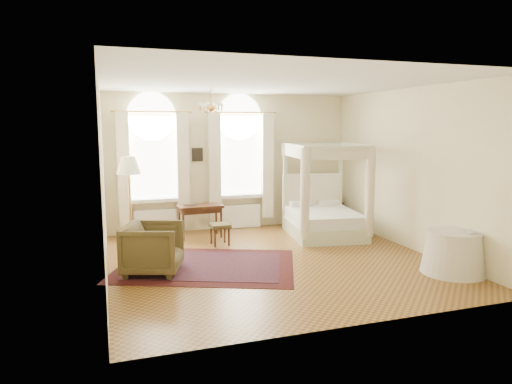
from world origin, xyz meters
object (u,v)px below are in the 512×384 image
stool (220,227)px  writing_desk (200,210)px  nightstand (334,212)px  coffee_table (155,239)px  canopy_bed (324,215)px  armchair (153,248)px  floor_lamp (129,170)px  side_table (454,252)px

stool → writing_desk: bearing=108.0°
nightstand → coffee_table: nightstand is taller
writing_desk → canopy_bed: bearing=-15.3°
armchair → floor_lamp: (-0.27, 1.87, 1.19)m
armchair → floor_lamp: floor_lamp is taller
writing_desk → side_table: 5.36m
nightstand → floor_lamp: size_ratio=0.30×
canopy_bed → floor_lamp: 4.47m
nightstand → floor_lamp: 5.45m
nightstand → side_table: bearing=-90.0°
armchair → coffee_table: size_ratio=1.38×
canopy_bed → coffee_table: bearing=-170.4°
nightstand → writing_desk: bearing=-173.0°
stool → side_table: (3.39, -3.10, -0.02)m
nightstand → side_table: side_table is taller
canopy_bed → writing_desk: (-2.75, 0.75, 0.16)m
canopy_bed → stool: canopy_bed is taller
armchair → floor_lamp: size_ratio=0.50×
armchair → floor_lamp: 2.24m
armchair → stool: bearing=-27.5°
armchair → side_table: 5.19m
canopy_bed → stool: bearing=-178.7°
coffee_table → floor_lamp: floor_lamp is taller
stool → side_table: 4.60m
coffee_table → armchair: bearing=-97.9°
nightstand → coffee_table: size_ratio=0.82×
canopy_bed → armchair: canopy_bed is taller
canopy_bed → nightstand: bearing=53.2°
armchair → side_table: armchair is taller
side_table → canopy_bed: bearing=105.9°
nightstand → stool: 3.61m
nightstand → coffee_table: (-4.81, -1.86, 0.10)m
nightstand → floor_lamp: floor_lamp is taller
nightstand → side_table: 4.36m
stool → coffee_table: (-1.43, -0.61, -0.00)m
canopy_bed → floor_lamp: bearing=175.6°
canopy_bed → armchair: (-4.04, -1.54, -0.05)m
writing_desk → side_table: bearing=-47.0°
canopy_bed → nightstand: (0.90, 1.20, -0.20)m
writing_desk → armchair: size_ratio=1.07×
canopy_bed → side_table: 3.29m
armchair → nightstand: bearing=-42.3°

